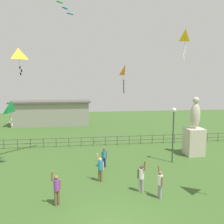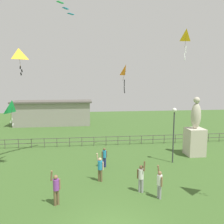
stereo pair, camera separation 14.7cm
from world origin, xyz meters
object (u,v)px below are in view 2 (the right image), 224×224
(person_1, at_px, (104,156))
(person_2, at_px, (141,176))
(kite_5, at_px, (126,72))
(kite_3, at_px, (12,107))
(statue_monument, at_px, (195,136))
(lamppost, at_px, (174,123))
(person_4, at_px, (56,187))
(person_3, at_px, (160,182))
(person_0, at_px, (100,167))
(kite_1, at_px, (19,56))
(kite_4, at_px, (186,36))

(person_1, relative_size, person_2, 0.78)
(kite_5, bearing_deg, kite_3, -163.40)
(statue_monument, xyz_separation_m, kite_3, (-15.59, -0.53, 2.88))
(lamppost, bearing_deg, kite_5, 129.96)
(kite_3, bearing_deg, kite_5, 16.60)
(person_2, relative_size, kite_5, 0.75)
(person_4, bearing_deg, kite_5, 59.70)
(person_2, distance_m, person_3, 1.22)
(lamppost, distance_m, person_0, 7.24)
(person_3, bearing_deg, statue_monument, 51.21)
(person_1, bearing_deg, person_3, -61.55)
(person_4, distance_m, kite_1, 9.32)
(kite_5, bearing_deg, person_1, -119.44)
(kite_4, bearing_deg, kite_3, -173.02)
(person_0, xyz_separation_m, person_4, (-2.57, -2.65, 0.04))
(statue_monument, relative_size, person_3, 2.75)
(person_1, height_order, person_3, person_3)
(kite_1, relative_size, kite_5, 0.67)
(person_2, height_order, kite_3, kite_3)
(person_3, bearing_deg, kite_1, 151.21)
(kite_5, bearing_deg, statue_monument, -21.09)
(person_2, relative_size, kite_4, 0.72)
(person_2, distance_m, kite_3, 11.29)
(kite_3, relative_size, kite_5, 0.77)
(person_1, relative_size, person_4, 0.77)
(statue_monument, xyz_separation_m, kite_1, (-14.40, -2.30, 6.65))
(statue_monument, bearing_deg, person_0, -153.55)
(lamppost, relative_size, person_0, 2.35)
(kite_3, bearing_deg, kite_1, -56.04)
(kite_1, bearing_deg, person_3, -28.79)
(person_1, distance_m, person_3, 5.80)
(kite_5, bearing_deg, lamppost, -50.04)
(person_1, relative_size, kite_1, 0.87)
(kite_1, xyz_separation_m, kite_5, (8.37, 4.63, -0.86))
(person_4, xyz_separation_m, kite_4, (10.87, 8.40, 9.75))
(person_0, xyz_separation_m, kite_5, (2.93, 6.78, 6.63))
(statue_monument, height_order, person_0, statue_monument)
(person_4, bearing_deg, kite_3, 121.74)
(person_0, bearing_deg, kite_4, 34.73)
(lamppost, xyz_separation_m, person_0, (-6.24, -2.83, -2.35))
(person_3, xyz_separation_m, kite_3, (-9.90, 6.56, 3.73))
(statue_monument, height_order, person_3, statue_monument)
(statue_monument, bearing_deg, person_1, -166.75)
(person_0, bearing_deg, statue_monument, 26.45)
(lamppost, distance_m, person_1, 6.25)
(kite_4, bearing_deg, kite_1, -165.31)
(statue_monument, xyz_separation_m, person_0, (-8.95, -4.45, -0.84))
(person_3, bearing_deg, person_0, 141.07)
(person_0, height_order, person_3, person_0)
(person_3, bearing_deg, kite_4, 58.98)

